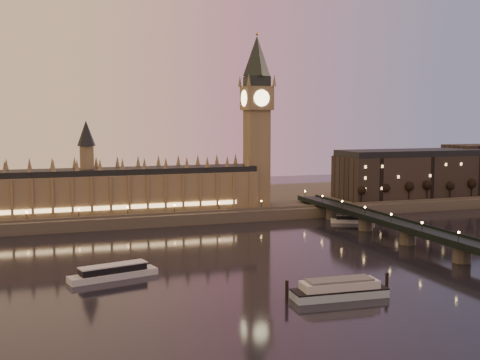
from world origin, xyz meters
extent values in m
plane|color=black|center=(0.00, 0.00, 0.00)|extent=(700.00, 700.00, 0.00)
cube|color=#423D35|center=(30.00, 165.00, 3.00)|extent=(560.00, 130.00, 6.00)
cube|color=brown|center=(-40.00, 121.00, 17.00)|extent=(180.00, 26.00, 22.00)
cube|color=black|center=(-40.00, 121.00, 29.60)|extent=(180.00, 22.00, 3.20)
cube|color=#FFCC7F|center=(-40.00, 107.50, 11.00)|extent=(153.00, 0.25, 2.20)
cube|color=brown|center=(54.00, 121.00, 35.00)|extent=(13.00, 13.00, 58.00)
cube|color=brown|center=(54.00, 121.00, 71.00)|extent=(16.00, 16.00, 14.00)
cylinder|color=#FFEAA5|center=(54.00, 112.82, 71.00)|extent=(9.60, 0.35, 9.60)
cylinder|color=#FFEAA5|center=(45.82, 121.00, 71.00)|extent=(0.35, 9.60, 9.60)
cube|color=black|center=(54.00, 121.00, 81.00)|extent=(13.00, 13.00, 6.00)
cone|color=black|center=(54.00, 121.00, 96.00)|extent=(17.68, 17.68, 24.00)
sphere|color=gold|center=(54.00, 121.00, 109.00)|extent=(2.00, 2.00, 2.00)
cube|color=black|center=(92.00, 0.00, 8.00)|extent=(13.00, 260.00, 2.00)
cube|color=black|center=(85.70, 0.00, 9.50)|extent=(0.60, 260.00, 1.00)
cube|color=black|center=(98.30, 0.00, 9.50)|extent=(0.60, 260.00, 1.00)
cube|color=black|center=(172.00, 127.00, 20.00)|extent=(110.00, 36.00, 28.00)
cube|color=black|center=(172.00, 127.00, 36.00)|extent=(108.00, 34.00, 4.00)
cylinder|color=black|center=(119.93, 109.00, 10.43)|extent=(0.70, 0.70, 8.87)
sphere|color=black|center=(119.93, 109.00, 15.07)|extent=(5.91, 5.91, 5.91)
cylinder|color=black|center=(136.43, 109.00, 10.43)|extent=(0.70, 0.70, 8.87)
sphere|color=black|center=(136.43, 109.00, 15.07)|extent=(5.91, 5.91, 5.91)
cylinder|color=black|center=(152.93, 109.00, 10.43)|extent=(0.70, 0.70, 8.87)
sphere|color=black|center=(152.93, 109.00, 15.07)|extent=(5.91, 5.91, 5.91)
cylinder|color=black|center=(169.43, 109.00, 10.43)|extent=(0.70, 0.70, 8.87)
sphere|color=black|center=(169.43, 109.00, 15.07)|extent=(5.91, 5.91, 5.91)
cylinder|color=black|center=(185.93, 109.00, 10.43)|extent=(0.70, 0.70, 8.87)
sphere|color=black|center=(185.93, 109.00, 15.07)|extent=(5.91, 5.91, 5.91)
cylinder|color=black|center=(202.43, 109.00, 10.43)|extent=(0.70, 0.70, 8.87)
sphere|color=black|center=(202.43, 109.00, 15.07)|extent=(5.91, 5.91, 5.91)
cube|color=silver|center=(-46.97, 2.03, 1.21)|extent=(33.88, 14.94, 2.43)
cube|color=black|center=(-46.97, 2.03, 3.64)|extent=(25.21, 11.61, 2.43)
cube|color=silver|center=(-46.97, 2.03, 5.08)|extent=(25.92, 12.05, 0.44)
cube|color=silver|center=(96.77, 79.30, 1.04)|extent=(24.88, 15.85, 2.08)
cube|color=black|center=(96.77, 79.30, 3.12)|extent=(18.62, 12.17, 2.08)
cube|color=silver|center=(96.77, 79.30, 4.35)|extent=(19.17, 12.60, 0.38)
cube|color=#9BB4C6|center=(20.80, -46.53, 1.30)|extent=(32.53, 10.79, 2.61)
cube|color=black|center=(20.80, -46.53, 2.86)|extent=(32.53, 10.79, 0.50)
cube|color=silver|center=(20.80, -46.53, 4.41)|extent=(26.47, 9.45, 2.61)
cube|color=#595B5E|center=(20.80, -46.53, 6.06)|extent=(22.41, 8.23, 0.70)
cylinder|color=black|center=(2.78, -44.53, 3.41)|extent=(1.10, 1.10, 6.82)
cylinder|color=black|center=(38.82, -46.54, 3.41)|extent=(1.10, 1.10, 6.82)
camera|label=1|loc=(-72.97, -219.09, 59.01)|focal=45.00mm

